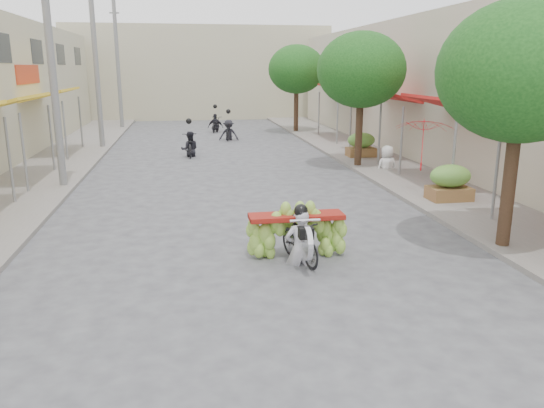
{
  "coord_description": "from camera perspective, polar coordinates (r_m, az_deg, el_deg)",
  "views": [
    {
      "loc": [
        -1.37,
        -6.05,
        3.87
      ],
      "look_at": [
        0.38,
        4.57,
        1.1
      ],
      "focal_mm": 35.0,
      "sensor_mm": 36.0,
      "label": 1
    }
  ],
  "objects": [
    {
      "name": "market_umbrella",
      "position": [
        16.75,
        16.19,
        8.86
      ],
      "size": [
        2.32,
        2.32,
        1.62
      ],
      "rotation": [
        0.0,
        0.0,
        0.39
      ],
      "color": "red",
      "rests_on": "ground"
    },
    {
      "name": "utility_pole_back",
      "position": [
        36.27,
        -16.24,
        14.12
      ],
      "size": [
        0.6,
        0.24,
        8.0
      ],
      "color": "slate",
      "rests_on": "ground"
    },
    {
      "name": "bg_motorbike_b",
      "position": [
        29.41,
        -4.69,
        8.45
      ],
      "size": [
        1.14,
        1.85,
        1.95
      ],
      "color": "black",
      "rests_on": "ground"
    },
    {
      "name": "utility_pole_far",
      "position": [
        27.34,
        -18.4,
        14.05
      ],
      "size": [
        0.6,
        0.24,
        8.0
      ],
      "color": "slate",
      "rests_on": "ground"
    },
    {
      "name": "ground",
      "position": [
        7.31,
        3.04,
        -17.55
      ],
      "size": [
        120.0,
        120.0,
        0.0
      ],
      "primitive_type": "plane",
      "color": "#56565B",
      "rests_on": "ground"
    },
    {
      "name": "sidewalk_right",
      "position": [
        22.97,
        12.2,
        4.55
      ],
      "size": [
        4.0,
        60.0,
        0.12
      ],
      "primitive_type": "cube",
      "color": "gray",
      "rests_on": "ground"
    },
    {
      "name": "bg_motorbike_a",
      "position": [
        24.18,
        -8.87,
        6.79
      ],
      "size": [
        0.79,
        1.73,
        1.95
      ],
      "color": "black",
      "rests_on": "ground"
    },
    {
      "name": "street_tree_far",
      "position": [
        32.75,
        2.65,
        14.26
      ],
      "size": [
        3.4,
        3.4,
        5.25
      ],
      "color": "#3A2719",
      "rests_on": "ground"
    },
    {
      "name": "far_building",
      "position": [
        44.07,
        -7.8,
        13.81
      ],
      "size": [
        20.0,
        6.0,
        7.0
      ],
      "primitive_type": "cube",
      "color": "#B7B090",
      "rests_on": "ground"
    },
    {
      "name": "banana_motorbike",
      "position": [
        10.86,
        2.86,
        -2.54
      ],
      "size": [
        2.2,
        1.81,
        2.09
      ],
      "color": "black",
      "rests_on": "ground"
    },
    {
      "name": "utility_pole_mid",
      "position": [
        18.49,
        -22.64,
        13.85
      ],
      "size": [
        0.6,
        0.24,
        8.0
      ],
      "color": "slate",
      "rests_on": "ground"
    },
    {
      "name": "street_tree_mid",
      "position": [
        21.16,
        9.59,
        14.0
      ],
      "size": [
        3.4,
        3.4,
        5.25
      ],
      "color": "#3A2719",
      "rests_on": "ground"
    },
    {
      "name": "street_tree_near",
      "position": [
        12.12,
        25.28,
        12.7
      ],
      "size": [
        3.4,
        3.4,
        5.25
      ],
      "color": "#3A2719",
      "rests_on": "ground"
    },
    {
      "name": "shophouse_row_right",
      "position": [
        24.11,
        24.81,
        11.06
      ],
      "size": [
        9.77,
        40.0,
        6.0
      ],
      "color": "#BEB49E",
      "rests_on": "ground"
    },
    {
      "name": "bg_motorbike_c",
      "position": [
        33.37,
        -6.11,
        9.05
      ],
      "size": [
        1.08,
        1.73,
        1.95
      ],
      "color": "black",
      "rests_on": "ground"
    },
    {
      "name": "pedestrian",
      "position": [
        20.82,
        12.36,
        6.17
      ],
      "size": [
        0.93,
        0.63,
        1.75
      ],
      "rotation": [
        0.0,
        0.0,
        3.28
      ],
      "color": "white",
      "rests_on": "ground"
    },
    {
      "name": "sidewalk_left",
      "position": [
        22.12,
        -23.99,
        3.26
      ],
      "size": [
        4.0,
        60.0,
        0.12
      ],
      "primitive_type": "cube",
      "color": "gray",
      "rests_on": "ground"
    },
    {
      "name": "produce_crate_far",
      "position": [
        23.52,
        9.57,
        6.52
      ],
      "size": [
        1.2,
        0.88,
        1.16
      ],
      "color": "brown",
      "rests_on": "ground"
    },
    {
      "name": "produce_crate_mid",
      "position": [
        16.26,
        18.61,
        2.48
      ],
      "size": [
        1.2,
        0.88,
        1.16
      ],
      "color": "brown",
      "rests_on": "ground"
    }
  ]
}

